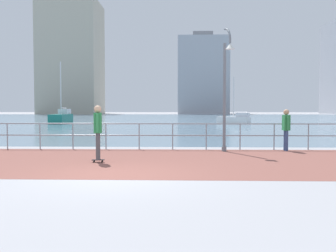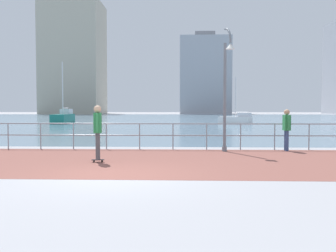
% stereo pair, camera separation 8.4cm
% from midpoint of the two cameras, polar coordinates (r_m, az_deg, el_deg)
% --- Properties ---
extents(ground, '(220.00, 220.00, 0.00)m').
position_cam_midpoint_polar(ground, '(49.72, -0.15, 0.71)').
color(ground, '#9E9EA3').
extents(brick_paving, '(28.00, 6.79, 0.01)m').
position_cam_midpoint_polar(brick_paving, '(12.68, -6.19, -5.15)').
color(brick_paving, brown).
rests_on(brick_paving, ground).
extents(harbor_water, '(180.00, 88.00, 0.00)m').
position_cam_midpoint_polar(harbor_water, '(60.88, 0.23, 1.08)').
color(harbor_water, slate).
rests_on(harbor_water, ground).
extents(waterfront_railing, '(25.25, 0.06, 1.11)m').
position_cam_midpoint_polar(waterfront_railing, '(15.96, -4.49, -0.78)').
color(waterfront_railing, '#8C99A3').
rests_on(waterfront_railing, ground).
extents(lamppost, '(0.42, 0.80, 4.88)m').
position_cam_midpoint_polar(lamppost, '(15.20, 8.54, 6.33)').
color(lamppost, slate).
rests_on(lamppost, ground).
extents(skateboarder, '(0.41, 0.56, 1.82)m').
position_cam_midpoint_polar(skateboarder, '(12.29, -10.64, -0.29)').
color(skateboarder, black).
rests_on(skateboarder, ground).
extents(bystander, '(0.26, 0.55, 1.68)m').
position_cam_midpoint_polar(bystander, '(16.06, 17.11, -0.05)').
color(bystander, '#384C7A').
rests_on(bystander, ground).
extents(sailboat_navy, '(3.66, 2.92, 5.10)m').
position_cam_midpoint_polar(sailboat_navy, '(42.48, 9.88, 0.99)').
color(sailboat_navy, white).
rests_on(sailboat_navy, ground).
extents(sailboat_blue, '(1.70, 4.93, 6.85)m').
position_cam_midpoint_polar(sailboat_blue, '(44.07, -15.69, 1.20)').
color(sailboat_blue, '#197266').
rests_on(sailboat_blue, ground).
extents(tower_steel, '(14.57, 16.37, 24.08)m').
position_cam_midpoint_polar(tower_steel, '(115.51, 5.13, 7.40)').
color(tower_steel, '#A3A8B2').
rests_on(tower_steel, ground).
extents(tower_brick, '(16.74, 15.81, 34.95)m').
position_cam_midpoint_polar(tower_brick, '(118.48, -14.25, 9.85)').
color(tower_brick, '#B2AD99').
rests_on(tower_brick, ground).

